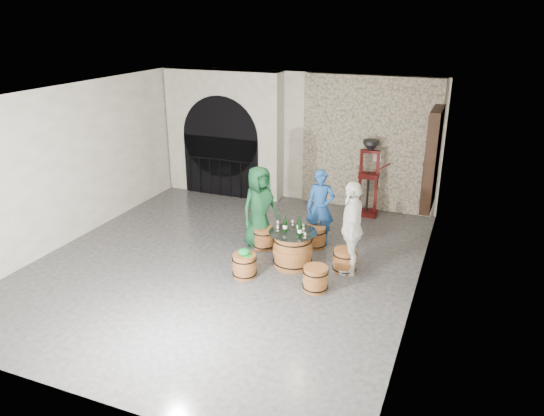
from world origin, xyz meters
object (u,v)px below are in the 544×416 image
at_px(wine_bottle_center, 300,229).
at_px(wine_bottle_right, 299,225).
at_px(barrel_stool_left, 264,238).
at_px(person_blue, 320,208).
at_px(barrel_table, 293,249).
at_px(barrel_stool_far, 315,237).
at_px(barrel_stool_near_right, 315,279).
at_px(barrel_stool_near_left, 244,266).
at_px(corking_press, 369,172).
at_px(wine_bottle_left, 285,225).
at_px(side_barrel, 259,190).
at_px(person_white, 352,228).
at_px(barrel_stool_right, 345,261).
at_px(person_green, 259,207).

relative_size(wine_bottle_center, wine_bottle_right, 1.00).
bearing_deg(barrel_stool_left, person_blue, 32.23).
relative_size(barrel_table, barrel_stool_far, 1.99).
height_order(barrel_stool_near_right, barrel_stool_near_left, same).
xyz_separation_m(barrel_stool_near_right, wine_bottle_right, (-0.58, 0.77, 0.61)).
distance_m(person_blue, corking_press, 2.07).
bearing_deg(barrel_stool_far, barrel_stool_near_right, -72.52).
xyz_separation_m(barrel_stool_left, wine_bottle_left, (0.68, -0.59, 0.61)).
xyz_separation_m(barrel_stool_near_right, person_blue, (-0.50, 1.88, 0.58)).
bearing_deg(barrel_stool_left, barrel_stool_near_left, -83.01).
bearing_deg(corking_press, wine_bottle_left, -107.19).
relative_size(barrel_table, side_barrel, 1.43).
relative_size(barrel_stool_far, person_white, 0.26).
bearing_deg(barrel_stool_far, wine_bottle_right, -93.06).
height_order(barrel_stool_right, person_blue, person_blue).
distance_m(barrel_stool_near_right, person_green, 2.19).
bearing_deg(corking_press, wine_bottle_center, -101.57).
bearing_deg(barrel_stool_right, person_green, 166.18).
height_order(barrel_stool_far, wine_bottle_center, wine_bottle_center).
height_order(barrel_stool_near_left, wine_bottle_left, wine_bottle_left).
distance_m(person_green, wine_bottle_left, 1.05).
height_order(barrel_stool_left, barrel_stool_near_right, same).
relative_size(barrel_stool_right, wine_bottle_center, 1.40).
bearing_deg(barrel_stool_near_right, barrel_stool_right, 71.04).
bearing_deg(wine_bottle_center, side_barrel, 124.58).
height_order(barrel_stool_left, person_green, person_green).
relative_size(barrel_table, wine_bottle_right, 2.78).
distance_m(barrel_stool_near_left, wine_bottle_center, 1.20).
distance_m(wine_bottle_right, corking_press, 3.17).
bearing_deg(barrel_stool_right, wine_bottle_left, -169.72).
bearing_deg(wine_bottle_center, corking_press, 80.36).
bearing_deg(corking_press, barrel_stool_left, -122.78).
xyz_separation_m(person_white, side_barrel, (-3.07, 2.87, -0.57)).
relative_size(barrel_stool_right, wine_bottle_right, 1.40).
bearing_deg(barrel_table, barrel_stool_right, 8.71).
height_order(barrel_stool_left, wine_bottle_center, wine_bottle_center).
xyz_separation_m(person_white, wine_bottle_center, (-0.88, -0.30, -0.05)).
bearing_deg(barrel_stool_near_left, barrel_stool_right, 28.00).
xyz_separation_m(barrel_stool_left, barrel_stool_right, (1.80, -0.39, 0.00)).
height_order(barrel_stool_far, wine_bottle_right, wine_bottle_right).
bearing_deg(wine_bottle_center, wine_bottle_right, 112.97).
bearing_deg(barrel_stool_far, person_blue, 81.59).
distance_m(wine_bottle_center, side_barrel, 3.89).
bearing_deg(barrel_stool_near_right, barrel_table, 133.38).
distance_m(barrel_stool_near_left, wine_bottle_left, 1.05).
distance_m(barrel_stool_far, barrel_stool_near_left, 1.88).
bearing_deg(barrel_stool_right, barrel_stool_far, 135.15).
xyz_separation_m(barrel_stool_far, wine_bottle_left, (-0.28, -1.03, 0.61)).
height_order(barrel_stool_left, person_white, person_white).
bearing_deg(person_green, corking_press, -4.72).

